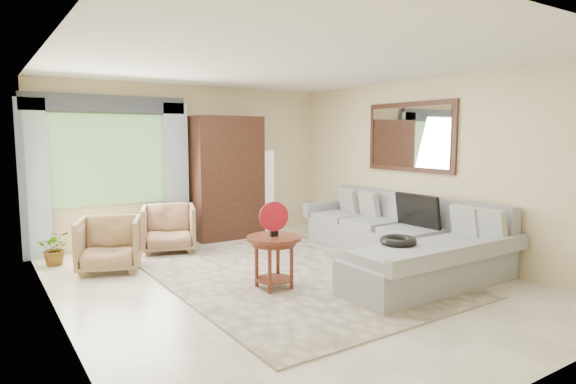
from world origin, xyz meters
TOP-DOWN VIEW (x-y plane):
  - ground at (0.00, 0.00)m, footprint 6.00×6.00m
  - area_rug at (0.19, 0.15)m, footprint 3.02×4.02m
  - sectional_sofa at (1.78, -0.18)m, footprint 2.30×3.46m
  - tv_screen at (2.05, -0.22)m, footprint 0.14×0.74m
  - garden_hose at (1.00, -0.86)m, footprint 0.43×0.43m
  - coffee_table at (-0.29, -0.18)m, footprint 0.63×0.63m
  - red_disc at (-0.29, -0.18)m, footprint 0.33×0.13m
  - armchair_left at (-1.68, 1.68)m, footprint 0.98×1.00m
  - armchair_right at (-0.66, 2.28)m, footprint 0.99×1.00m
  - potted_plant at (-2.23, 2.39)m, footprint 0.48×0.43m
  - armoire at (0.55, 2.72)m, footprint 1.20×0.55m
  - floor_lamp at (1.35, 2.78)m, footprint 0.24×0.24m
  - window at (-1.35, 2.97)m, footprint 1.80×0.04m
  - curtain_left at (-2.40, 2.88)m, footprint 0.40×0.08m
  - curtain_right at (-0.30, 2.88)m, footprint 0.40×0.08m
  - valance at (-1.35, 2.90)m, footprint 2.40×0.12m
  - wall_mirror at (2.46, 0.35)m, footprint 0.05×1.70m

SIDE VIEW (x-z plane):
  - ground at x=0.00m, z-range 0.00..0.00m
  - area_rug at x=0.19m, z-range 0.00..0.02m
  - potted_plant at x=-2.23m, z-range 0.00..0.48m
  - sectional_sofa at x=1.78m, z-range -0.17..0.73m
  - coffee_table at x=-0.29m, z-range 0.02..0.64m
  - armchair_left at x=-1.68m, z-range 0.00..0.71m
  - armchair_right at x=-0.66m, z-range 0.00..0.72m
  - garden_hose at x=1.00m, z-range 0.50..0.59m
  - tv_screen at x=2.05m, z-range 0.48..0.96m
  - floor_lamp at x=1.35m, z-range 0.00..1.50m
  - red_disc at x=-0.29m, z-range 0.69..1.03m
  - armoire at x=0.55m, z-range 0.00..2.10m
  - curtain_left at x=-2.40m, z-range 0.00..2.30m
  - curtain_right at x=-0.30m, z-range 0.00..2.30m
  - window at x=-1.35m, z-range 0.70..2.10m
  - wall_mirror at x=2.46m, z-range 1.22..2.27m
  - valance at x=-1.35m, z-range 2.12..2.38m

